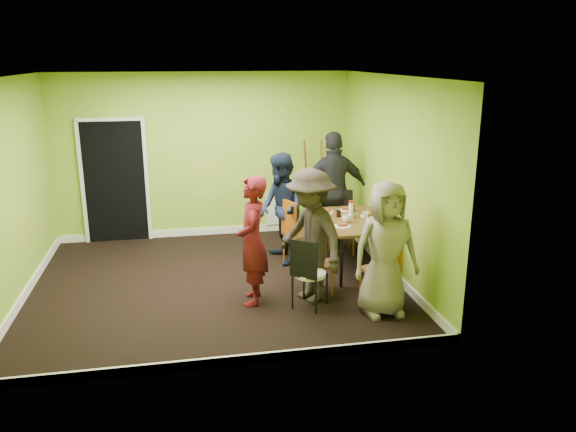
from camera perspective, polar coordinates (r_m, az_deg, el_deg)
name	(u,v)px	position (r m, az deg, el deg)	size (l,w,h in m)	color
ground	(217,283)	(7.94, -7.25, -6.73)	(5.00, 5.00, 0.00)	black
room_walls	(212,214)	(7.66, -7.71, 0.22)	(5.04, 4.54, 2.82)	#80B52E
dining_table	(355,223)	(8.27, 6.78, -0.67)	(0.90, 1.50, 0.75)	black
chair_left_far	(295,228)	(8.38, 0.73, -1.25)	(0.53, 0.53, 1.00)	#C35812
chair_left_near	(316,257)	(7.45, 2.90, -4.23)	(0.44, 0.44, 0.85)	#C35812
chair_back_end	(340,209)	(9.01, 5.31, 0.75)	(0.43, 0.50, 0.98)	#C35812
chair_front_end	(384,265)	(7.13, 9.77, -4.91)	(0.51, 0.51, 0.95)	#C35812
chair_bentwood	(308,270)	(6.93, 2.02, -5.52)	(0.50, 0.50, 0.92)	black
easel	(320,187)	(9.86, 3.29, 2.96)	(0.67, 0.63, 1.68)	brown
plate_near_left	(326,212)	(8.56, 3.93, 0.42)	(0.23, 0.23, 0.01)	white
plate_near_right	(342,226)	(7.86, 5.55, -1.05)	(0.23, 0.23, 0.01)	white
plate_far_back	(346,210)	(8.70, 5.92, 0.62)	(0.23, 0.23, 0.01)	white
plate_far_front	(373,231)	(7.70, 8.60, -1.51)	(0.25, 0.25, 0.01)	white
plate_wall_back	(369,216)	(8.39, 8.18, -0.03)	(0.24, 0.24, 0.01)	white
plate_wall_front	(374,221)	(8.18, 8.75, -0.47)	(0.24, 0.24, 0.01)	white
thermos	(351,211)	(8.25, 6.42, 0.55)	(0.07, 0.07, 0.24)	white
blue_bottle	(383,217)	(8.01, 9.65, -0.14)	(0.07, 0.07, 0.21)	#182EB4
orange_bottle	(352,215)	(8.34, 6.53, 0.14)	(0.03, 0.03, 0.08)	#C35812
glass_mid	(339,214)	(8.32, 5.16, 0.24)	(0.07, 0.07, 0.10)	black
glass_back	(353,208)	(8.63, 6.59, 0.77)	(0.06, 0.06, 0.10)	black
glass_front	(372,225)	(7.83, 8.56, -0.88)	(0.07, 0.07, 0.10)	black
cup_a	(347,219)	(8.06, 5.98, -0.28)	(0.14, 0.14, 0.11)	white
cup_b	(366,215)	(8.30, 7.89, 0.08)	(0.10, 0.10, 0.09)	white
person_standing	(252,241)	(7.02, -3.64, -2.52)	(0.60, 0.39, 1.65)	#580F16
person_left_far	(281,209)	(8.40, -0.68, 0.73)	(0.81, 0.63, 1.68)	#141C32
person_left_near	(311,236)	(7.08, 2.32, -2.03)	(1.11, 0.64, 1.72)	black
person_back_end	(334,191)	(9.06, 4.70, 2.56)	(1.12, 0.47, 1.91)	black
person_front_end	(386,249)	(6.79, 9.88, -3.34)	(0.81, 0.53, 1.66)	gray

